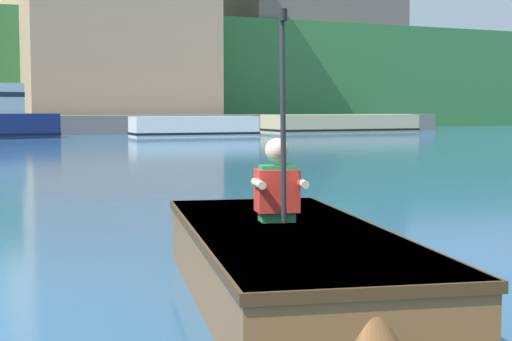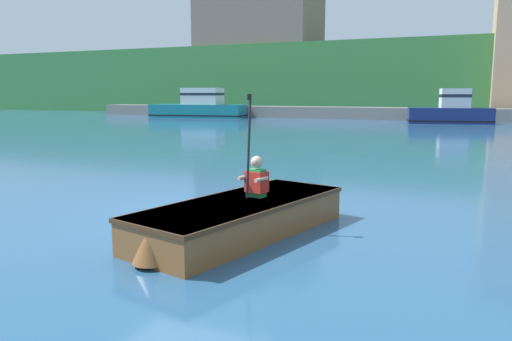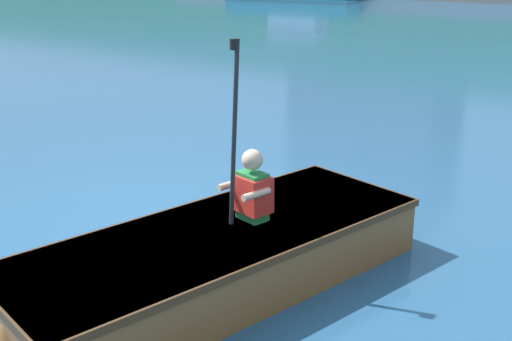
# 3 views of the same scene
# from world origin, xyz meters

# --- Properties ---
(ground_plane) EXTENTS (300.00, 300.00, 0.00)m
(ground_plane) POSITION_xyz_m (0.00, 0.00, 0.00)
(ground_plane) COLOR #28567F
(shoreline_ridge) EXTENTS (120.00, 20.00, 6.63)m
(shoreline_ridge) POSITION_xyz_m (0.00, 47.70, 3.31)
(shoreline_ridge) COLOR #387A3D
(shoreline_ridge) RESTS_ON ground
(waterfront_warehouse_left) EXTENTS (12.10, 7.76, 17.26)m
(waterfront_warehouse_left) POSITION_xyz_m (-16.41, 42.02, 8.64)
(waterfront_warehouse_left) COLOR #75665B
(waterfront_warehouse_left) RESTS_ON ground
(marina_dock) EXTENTS (54.85, 2.40, 0.90)m
(marina_dock) POSITION_xyz_m (0.00, 32.35, 0.45)
(marina_dock) COLOR slate
(marina_dock) RESTS_ON ground
(moored_boat_dock_west_end) EXTENTS (8.10, 3.64, 2.40)m
(moored_boat_dock_west_end) POSITION_xyz_m (-16.47, 29.56, 0.87)
(moored_boat_dock_west_end) COLOR #197A84
(moored_boat_dock_west_end) RESTS_ON ground
(moored_boat_dock_west_inner) EXTENTS (5.47, 2.70, 2.27)m
(moored_boat_dock_west_inner) POSITION_xyz_m (2.95, 28.47, 0.79)
(moored_boat_dock_west_inner) COLOR navy
(moored_boat_dock_west_inner) RESTS_ON ground
(rowboat_foreground) EXTENTS (2.06, 3.67, 0.48)m
(rowboat_foreground) POSITION_xyz_m (1.41, -0.55, 0.27)
(rowboat_foreground) COLOR brown
(rowboat_foreground) RESTS_ON ground
(person_paddler) EXTENTS (0.41, 0.39, 1.46)m
(person_paddler) POSITION_xyz_m (1.50, -0.18, 0.76)
(person_paddler) COLOR #267F3F
(person_paddler) RESTS_ON rowboat_foreground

